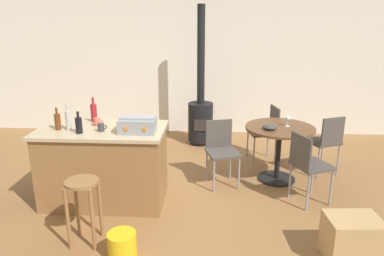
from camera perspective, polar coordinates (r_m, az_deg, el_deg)
ground_plane at (r=4.62m, az=-1.81°, el=-10.94°), size 8.80×8.80×0.00m
back_wall at (r=6.94m, az=0.24°, el=10.30°), size 8.00×0.10×2.70m
kitchen_island at (r=4.48m, az=-13.75°, el=-5.75°), size 1.48×0.81×0.93m
wooden_stool at (r=3.71m, az=-16.90°, el=-10.66°), size 0.32×0.32×0.68m
dining_table at (r=5.02m, az=13.66°, el=-1.82°), size 0.93×0.93×0.77m
folding_chair_near at (r=5.40m, az=20.45°, el=-1.76°), size 0.52×0.52×0.88m
folding_chair_far at (r=5.68m, az=11.74°, el=-0.19°), size 0.47×0.47×0.87m
folding_chair_left at (r=4.81m, az=4.67°, el=-3.12°), size 0.50×0.50×0.87m
folding_chair_right at (r=4.49m, az=17.87°, el=-5.24°), size 0.53×0.53×0.88m
wood_stove at (r=6.34m, az=1.37°, el=2.50°), size 0.44×0.45×2.39m
toolbox at (r=4.07m, az=-8.63°, el=0.49°), size 0.41×0.26×0.18m
bottle_0 at (r=4.39m, az=-20.54°, el=1.01°), size 0.07×0.07×0.26m
bottle_1 at (r=4.34m, az=-19.06°, el=1.22°), size 0.06×0.06×0.30m
bottle_2 at (r=4.60m, az=-15.32°, el=2.42°), size 0.08×0.08×0.31m
bottle_3 at (r=4.19m, az=-17.52°, el=0.48°), size 0.08×0.08×0.25m
cup_0 at (r=4.37m, az=-6.70°, el=1.26°), size 0.12×0.08×0.10m
cup_1 at (r=4.44m, az=-10.04°, el=1.24°), size 0.13×0.09×0.09m
cup_2 at (r=4.20m, az=-14.21°, el=0.13°), size 0.11×0.07×0.10m
cup_3 at (r=4.43m, az=-14.77°, el=0.96°), size 0.11×0.08×0.09m
wine_glass at (r=4.98m, az=15.00°, el=1.44°), size 0.07×0.07×0.14m
serving_bowl at (r=4.80m, az=12.23°, el=0.17°), size 0.18×0.18×0.07m
cardboard_box at (r=3.78m, az=24.01°, el=-15.73°), size 0.51×0.40×0.42m
plastic_bucket at (r=3.60m, az=-11.02°, el=-17.83°), size 0.27×0.27×0.26m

